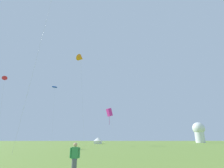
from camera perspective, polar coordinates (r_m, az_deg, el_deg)
kite_red_delta at (r=54.75m, az=-32.51°, el=1.43°), size 2.80×1.91×18.34m
kite_magenta_box at (r=57.12m, az=-0.89°, el=-9.51°), size 3.57×3.02×11.85m
kite_blue_parafoil at (r=64.38m, az=-18.79°, el=-1.03°), size 3.05×3.42×20.14m
kite_orange_delta at (r=45.04m, az=-10.52°, el=8.54°), size 3.63×2.59×23.04m
person_spectator at (r=10.45m, az=-12.53°, el=-23.61°), size 0.57×0.28×1.73m
festival_tent_right at (r=76.33m, az=-4.71°, el=-18.38°), size 3.98×3.98×2.59m
observatory_dome at (r=107.08m, az=27.25°, el=-13.96°), size 6.40×6.40×10.80m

